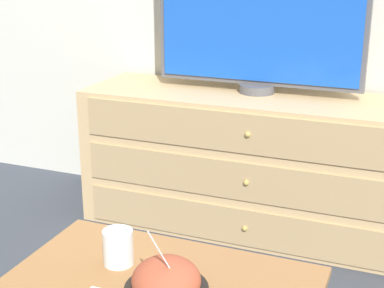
{
  "coord_description": "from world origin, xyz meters",
  "views": [
    {
      "loc": [
        0.77,
        -2.64,
        1.22
      ],
      "look_at": [
        0.19,
        -1.2,
        0.7
      ],
      "focal_mm": 55.0,
      "sensor_mm": 36.0,
      "label": 1
    }
  ],
  "objects": [
    {
      "name": "ground_plane",
      "position": [
        0.0,
        0.0,
        0.0
      ],
      "size": [
        12.0,
        12.0,
        0.0
      ],
      "primitive_type": "plane",
      "color": "#383D47"
    },
    {
      "name": "dresser",
      "position": [
        0.15,
        -0.26,
        0.31
      ],
      "size": [
        1.59,
        0.48,
        0.62
      ],
      "color": "tan",
      "rests_on": "ground_plane"
    },
    {
      "name": "tv",
      "position": [
        0.1,
        -0.21,
        0.92
      ],
      "size": [
        0.9,
        0.16,
        0.58
      ],
      "color": "#515156",
      "rests_on": "dresser"
    },
    {
      "name": "takeout_bowl",
      "position": [
        0.28,
        -1.59,
        0.5
      ],
      "size": [
        0.19,
        0.19,
        0.19
      ],
      "color": "black",
      "rests_on": "coffee_table"
    },
    {
      "name": "drink_cup",
      "position": [
        0.1,
        -1.49,
        0.5
      ],
      "size": [
        0.08,
        0.08,
        0.09
      ],
      "color": "beige",
      "rests_on": "coffee_table"
    }
  ]
}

